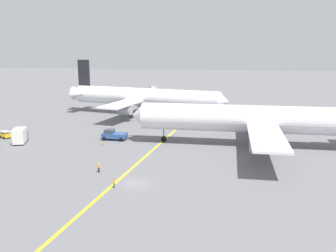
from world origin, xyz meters
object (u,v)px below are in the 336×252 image
gse_baggage_cart_trailing (5,135)px  traffic_cone_nose_left (103,143)px  ground_crew_wing_walker_right (114,183)px  ground_crew_ramp_agent_by_cones (99,167)px  airliner_at_gate_left (144,97)px  pushback_tug (114,135)px  airliner_being_pushed (252,119)px  jet_bridge (150,93)px  gse_catering_truck_tall (20,135)px

gse_baggage_cart_trailing → traffic_cone_nose_left: gse_baggage_cart_trailing is taller
ground_crew_wing_walker_right → ground_crew_ramp_agent_by_cones: 7.99m
airliner_at_gate_left → pushback_tug: bearing=-88.8°
airliner_at_gate_left → traffic_cone_nose_left: bearing=-90.5°
airliner_being_pushed → jet_bridge: 67.89m
gse_catering_truck_tall → jet_bridge: jet_bridge is taller
airliner_at_gate_left → ground_crew_ramp_agent_by_cones: airliner_at_gate_left is taller
ground_crew_wing_walker_right → ground_crew_ramp_agent_by_cones: size_ratio=0.88×
pushback_tug → gse_catering_truck_tall: 21.05m
pushback_tug → jet_bridge: size_ratio=0.44×
ground_crew_wing_walker_right → jet_bridge: bearing=99.3°
gse_catering_truck_tall → ground_crew_ramp_agent_by_cones: (24.77, -15.77, -0.83)m
ground_crew_wing_walker_right → ground_crew_ramp_agent_by_cones: (-4.90, 6.30, 0.12)m
gse_catering_truck_tall → ground_crew_wing_walker_right: bearing=-36.6°
ground_crew_wing_walker_right → ground_crew_ramp_agent_by_cones: ground_crew_ramp_agent_by_cones is taller
airliner_at_gate_left → airliner_being_pushed: bearing=-44.5°
ground_crew_ramp_agent_by_cones → airliner_at_gate_left: bearing=95.8°
airliner_being_pushed → airliner_at_gate_left: bearing=135.5°
ground_crew_ramp_agent_by_cones → jet_bridge: bearing=96.6°
airliner_at_gate_left → ground_crew_wing_walker_right: (10.40, -60.78, -4.99)m
airliner_being_pushed → gse_catering_truck_tall: airliner_being_pushed is taller
ground_crew_ramp_agent_by_cones → airliner_being_pushed: bearing=40.2°
gse_baggage_cart_trailing → gse_catering_truck_tall: size_ratio=0.50×
airliner_being_pushed → ground_crew_ramp_agent_by_cones: 35.52m
airliner_being_pushed → ground_crew_wing_walker_right: bearing=-127.1°
pushback_tug → jet_bridge: jet_bridge is taller
ground_crew_wing_walker_right → airliner_being_pushed: bearing=52.9°
traffic_cone_nose_left → gse_baggage_cart_trailing: bearing=176.7°
airliner_being_pushed → ground_crew_wing_walker_right: 36.74m
gse_catering_truck_tall → jet_bridge: size_ratio=0.32×
airliner_at_gate_left → jet_bridge: 26.01m
airliner_being_pushed → traffic_cone_nose_left: 33.54m
pushback_tug → jet_bridge: bearing=94.4°
gse_baggage_cart_trailing → ground_crew_ramp_agent_by_cones: ground_crew_ramp_agent_by_cones is taller
airliner_at_gate_left → gse_catering_truck_tall: (-19.27, -38.70, -4.03)m
pushback_tug → traffic_cone_nose_left: (-0.97, -4.88, -0.89)m
airliner_at_gate_left → pushback_tug: 32.28m
ground_crew_wing_walker_right → ground_crew_ramp_agent_by_cones: bearing=127.9°
pushback_tug → ground_crew_ramp_agent_by_cones: pushback_tug is taller
pushback_tug → ground_crew_wing_walker_right: bearing=-71.3°
jet_bridge → pushback_tug: bearing=-85.6°
airliner_being_pushed → traffic_cone_nose_left: (-32.67, -5.04, -5.68)m
ground_crew_ramp_agent_by_cones → traffic_cone_nose_left: size_ratio=2.94×
traffic_cone_nose_left → jet_bridge: size_ratio=0.03×
airliner_at_gate_left → gse_baggage_cart_trailing: airliner_at_gate_left is taller
ground_crew_wing_walker_right → gse_baggage_cart_trailing: bearing=144.6°
ground_crew_ramp_agent_by_cones → gse_baggage_cart_trailing: bearing=148.3°
pushback_tug → ground_crew_wing_walker_right: size_ratio=5.70×
airliner_being_pushed → pushback_tug: (-31.70, -0.16, -4.79)m
airliner_being_pushed → gse_catering_truck_tall: 52.26m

